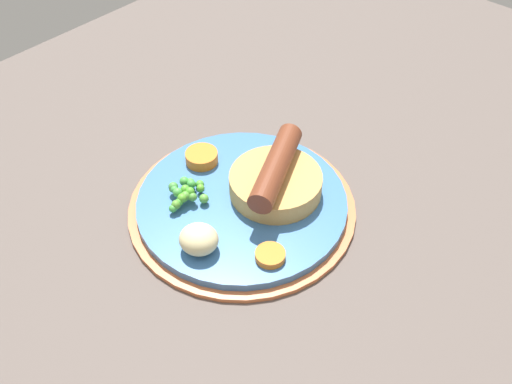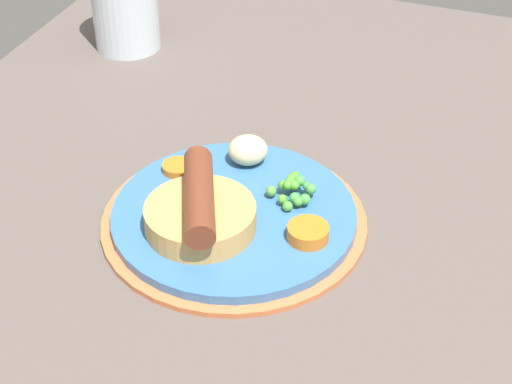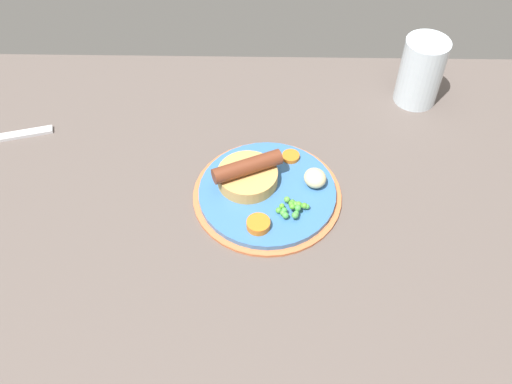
{
  "view_description": "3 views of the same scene",
  "coord_description": "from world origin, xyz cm",
  "px_view_note": "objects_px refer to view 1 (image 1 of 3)",
  "views": [
    {
      "loc": [
        -33.66,
        -31.69,
        45.59
      ],
      "look_at": [
        -4.03,
        -5.0,
        5.79
      ],
      "focal_mm": 40.0,
      "sensor_mm": 36.0,
      "label": 1
    },
    {
      "loc": [
        49.05,
        18.3,
        50.26
      ],
      "look_at": [
        -5.56,
        -1.96,
        6.3
      ],
      "focal_mm": 60.0,
      "sensor_mm": 36.0,
      "label": 2
    },
    {
      "loc": [
        -3.96,
        54.14,
        70.88
      ],
      "look_at": [
        -2.97,
        -2.02,
        5.9
      ],
      "focal_mm": 40.0,
      "sensor_mm": 36.0,
      "label": 3
    }
  ],
  "objects_px": {
    "dinner_plate": "(242,205)",
    "pea_pile": "(186,193)",
    "potato_chunk_0": "(199,239)",
    "carrot_slice_2": "(270,255)",
    "carrot_slice_0": "(202,157)",
    "sausage_pudding": "(276,179)"
  },
  "relations": [
    {
      "from": "dinner_plate",
      "to": "pea_pile",
      "type": "height_order",
      "value": "pea_pile"
    },
    {
      "from": "potato_chunk_0",
      "to": "carrot_slice_2",
      "type": "relative_size",
      "value": 1.31
    },
    {
      "from": "dinner_plate",
      "to": "carrot_slice_0",
      "type": "bearing_deg",
      "value": 79.8
    },
    {
      "from": "carrot_slice_2",
      "to": "potato_chunk_0",
      "type": "bearing_deg",
      "value": 122.64
    },
    {
      "from": "dinner_plate",
      "to": "carrot_slice_0",
      "type": "xyz_separation_m",
      "value": [
        0.01,
        0.07,
        0.01
      ]
    },
    {
      "from": "sausage_pudding",
      "to": "dinner_plate",
      "type": "bearing_deg",
      "value": -54.39
    },
    {
      "from": "dinner_plate",
      "to": "carrot_slice_2",
      "type": "height_order",
      "value": "carrot_slice_2"
    },
    {
      "from": "sausage_pudding",
      "to": "potato_chunk_0",
      "type": "relative_size",
      "value": 2.99
    },
    {
      "from": "sausage_pudding",
      "to": "carrot_slice_2",
      "type": "xyz_separation_m",
      "value": [
        -0.07,
        -0.05,
        -0.01
      ]
    },
    {
      "from": "pea_pile",
      "to": "carrot_slice_0",
      "type": "relative_size",
      "value": 1.47
    },
    {
      "from": "carrot_slice_2",
      "to": "carrot_slice_0",
      "type": "bearing_deg",
      "value": 70.35
    },
    {
      "from": "sausage_pudding",
      "to": "potato_chunk_0",
      "type": "distance_m",
      "value": 0.1
    },
    {
      "from": "dinner_plate",
      "to": "sausage_pudding",
      "type": "height_order",
      "value": "sausage_pudding"
    },
    {
      "from": "carrot_slice_0",
      "to": "carrot_slice_2",
      "type": "distance_m",
      "value": 0.15
    },
    {
      "from": "sausage_pudding",
      "to": "carrot_slice_2",
      "type": "height_order",
      "value": "sausage_pudding"
    },
    {
      "from": "sausage_pudding",
      "to": "carrot_slice_2",
      "type": "distance_m",
      "value": 0.09
    },
    {
      "from": "dinner_plate",
      "to": "sausage_pudding",
      "type": "xyz_separation_m",
      "value": [
        0.03,
        -0.02,
        0.03
      ]
    },
    {
      "from": "pea_pile",
      "to": "potato_chunk_0",
      "type": "relative_size",
      "value": 1.39
    },
    {
      "from": "carrot_slice_0",
      "to": "pea_pile",
      "type": "bearing_deg",
      "value": -149.25
    },
    {
      "from": "sausage_pudding",
      "to": "pea_pile",
      "type": "relative_size",
      "value": 2.15
    },
    {
      "from": "potato_chunk_0",
      "to": "carrot_slice_2",
      "type": "distance_m",
      "value": 0.07
    },
    {
      "from": "pea_pile",
      "to": "carrot_slice_2",
      "type": "relative_size",
      "value": 1.82
    }
  ]
}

